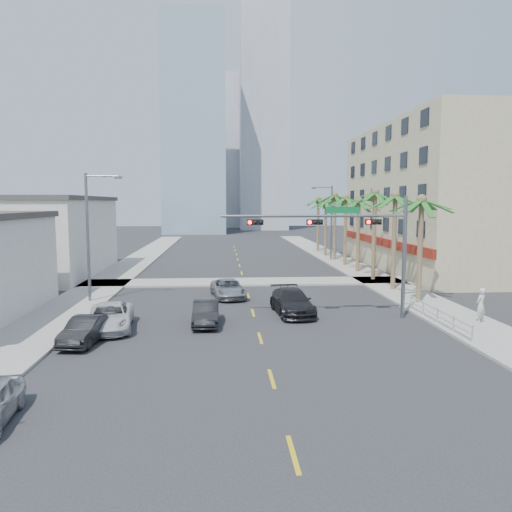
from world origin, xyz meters
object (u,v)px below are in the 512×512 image
(car_parked_mid, at_px, (85,330))
(car_parked_far, at_px, (110,317))
(car_lane_center, at_px, (228,289))
(car_lane_left, at_px, (206,313))
(car_lane_right, at_px, (292,302))
(traffic_signal_mast, at_px, (352,235))
(pedestrian, at_px, (481,305))

(car_parked_mid, bearing_deg, car_parked_far, 82.99)
(car_parked_far, xyz_separation_m, car_lane_center, (6.65, 8.95, -0.05))
(car_lane_left, height_order, car_lane_right, car_lane_right)
(traffic_signal_mast, bearing_deg, car_parked_far, -173.16)
(car_lane_right, distance_m, pedestrian, 10.97)
(car_parked_far, bearing_deg, traffic_signal_mast, -0.13)
(traffic_signal_mast, xyz_separation_m, car_lane_right, (-3.35, 1.54, -4.29))
(car_lane_center, bearing_deg, car_lane_right, -63.01)
(car_parked_mid, xyz_separation_m, car_lane_left, (5.89, 3.43, 0.02))
(car_parked_mid, bearing_deg, car_lane_right, 34.03)
(car_parked_far, bearing_deg, pedestrian, -7.75)
(traffic_signal_mast, relative_size, car_lane_left, 2.70)
(car_parked_far, bearing_deg, car_parked_mid, -110.55)
(car_parked_far, relative_size, car_lane_center, 1.08)
(pedestrian, bearing_deg, car_lane_center, -67.40)
(car_parked_far, relative_size, pedestrian, 2.63)
(traffic_signal_mast, bearing_deg, car_lane_center, 135.01)
(traffic_signal_mast, height_order, car_lane_right, traffic_signal_mast)
(car_lane_left, height_order, pedestrian, pedestrian)
(traffic_signal_mast, relative_size, car_lane_right, 2.09)
(car_lane_right, bearing_deg, car_lane_left, -160.47)
(car_lane_center, distance_m, pedestrian, 17.05)
(car_parked_mid, distance_m, car_parked_far, 2.69)
(traffic_signal_mast, height_order, car_parked_mid, traffic_signal_mast)
(traffic_signal_mast, distance_m, car_lane_right, 5.66)
(traffic_signal_mast, relative_size, car_lane_center, 2.30)
(car_lane_right, bearing_deg, pedestrian, -23.31)
(traffic_signal_mast, distance_m, car_lane_left, 9.76)
(car_lane_center, distance_m, car_lane_right, 6.96)
(car_lane_left, bearing_deg, car_lane_center, 80.37)
(traffic_signal_mast, height_order, car_parked_far, traffic_signal_mast)
(pedestrian, bearing_deg, car_lane_right, -53.20)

